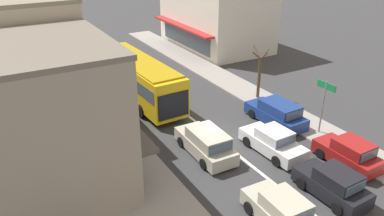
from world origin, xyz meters
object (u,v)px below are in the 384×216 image
street_tree_right (259,75)px  sedan_adjacent_lane_trail (273,142)px  city_bus (138,76)px  hatchback_queue_gap_filler (333,184)px  parked_hatchback_kerb_front (349,153)px  directional_road_sign (325,95)px  traffic_light_downstreet (67,31)px  wagon_adjacent_lane_lead (206,143)px  parked_wagon_kerb_second (277,113)px  hatchback_queue_far_back (281,211)px  pedestrian_with_handbag_near (90,78)px

street_tree_right → sedan_adjacent_lane_trail: bearing=-122.5°
city_bus → hatchback_queue_gap_filler: city_bus is taller
parked_hatchback_kerb_front → directional_road_sign: size_ratio=1.03×
hatchback_queue_gap_filler → traffic_light_downstreet: size_ratio=0.89×
directional_road_sign → street_tree_right: street_tree_right is taller
traffic_light_downstreet → wagon_adjacent_lane_lead: bearing=-83.8°
wagon_adjacent_lane_lead → directional_road_sign: directional_road_sign is taller
city_bus → wagon_adjacent_lane_lead: size_ratio=2.42×
sedan_adjacent_lane_trail → city_bus: bearing=109.1°
directional_road_sign → parked_hatchback_kerb_front: bearing=-112.3°
city_bus → parked_wagon_kerb_second: size_ratio=2.41×
city_bus → hatchback_queue_gap_filler: bearing=-77.1°
traffic_light_downstreet → street_tree_right: traffic_light_downstreet is taller
traffic_light_downstreet → street_tree_right: 20.13m
hatchback_queue_far_back → directional_road_sign: (7.81, 5.04, 1.97)m
parked_wagon_kerb_second → pedestrian_with_handbag_near: bearing=127.7°
sedan_adjacent_lane_trail → directional_road_sign: (4.09, 0.21, 2.01)m
city_bus → directional_road_sign: 13.45m
directional_road_sign → hatchback_queue_far_back: bearing=-147.2°
hatchback_queue_far_back → parked_wagon_kerb_second: size_ratio=0.82×
city_bus → sedan_adjacent_lane_trail: 11.76m
hatchback_queue_gap_filler → street_tree_right: 12.14m
city_bus → pedestrian_with_handbag_near: bearing=127.5°
parked_hatchback_kerb_front → traffic_light_downstreet: size_ratio=0.88×
wagon_adjacent_lane_lead → hatchback_queue_gap_filler: (3.31, -6.32, -0.04)m
sedan_adjacent_lane_trail → street_tree_right: bearing=57.5°
directional_road_sign → pedestrian_with_handbag_near: 18.05m
traffic_light_downstreet → parked_wagon_kerb_second: bearing=-67.9°
city_bus → parked_hatchback_kerb_front: size_ratio=2.95×
city_bus → pedestrian_with_handbag_near: size_ratio=6.72×
street_tree_right → parked_wagon_kerb_second: bearing=-111.8°
city_bus → parked_wagon_kerb_second: (6.47, -8.36, -1.14)m
parked_wagon_kerb_second → street_tree_right: size_ratio=1.11×
wagon_adjacent_lane_lead → parked_wagon_kerb_second: (6.19, 0.98, 0.00)m
city_bus → parked_hatchback_kerb_front: city_bus is taller
parked_hatchback_kerb_front → city_bus: bearing=114.8°
parked_wagon_kerb_second → traffic_light_downstreet: 23.03m
city_bus → sedan_adjacent_lane_trail: size_ratio=2.57×
directional_road_sign → sedan_adjacent_lane_trail: bearing=-177.1°
pedestrian_with_handbag_near → street_tree_right: bearing=-36.7°
hatchback_queue_gap_filler → parked_wagon_kerb_second: size_ratio=0.82×
directional_road_sign → street_tree_right: bearing=88.8°
wagon_adjacent_lane_lead → hatchback_queue_gap_filler: bearing=-62.4°
traffic_light_downstreet → directional_road_sign: 25.79m
sedan_adjacent_lane_trail → pedestrian_with_handbag_near: 16.09m
hatchback_queue_gap_filler → pedestrian_with_handbag_near: bearing=108.3°
wagon_adjacent_lane_lead → hatchback_queue_far_back: size_ratio=1.21×
hatchback_queue_gap_filler → hatchback_queue_far_back: same height
hatchback_queue_gap_filler → parked_wagon_kerb_second: (2.88, 7.31, 0.04)m
hatchback_queue_far_back → street_tree_right: bearing=55.2°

